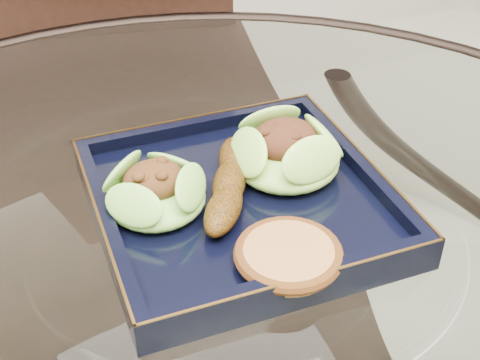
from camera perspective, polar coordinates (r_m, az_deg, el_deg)
name	(u,v)px	position (r m, az deg, el deg)	size (l,w,h in m)	color
dining_chair	(111,136)	(1.09, -10.98, 3.69)	(0.54, 0.54, 1.06)	black
navy_plate	(240,205)	(0.64, 0.00, -2.16)	(0.27, 0.27, 0.02)	black
lettuce_wrap_left	(156,194)	(0.62, -7.21, -1.16)	(0.09, 0.09, 0.03)	#5CA830
lettuce_wrap_right	(286,154)	(0.66, 3.94, 2.19)	(0.11, 0.11, 0.04)	#68AB31
roasted_plantain	(229,183)	(0.63, -0.93, -0.29)	(0.15, 0.03, 0.03)	#5C3609
crumb_patty	(288,256)	(0.56, 4.16, -6.49)	(0.08, 0.08, 0.02)	#B3713B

